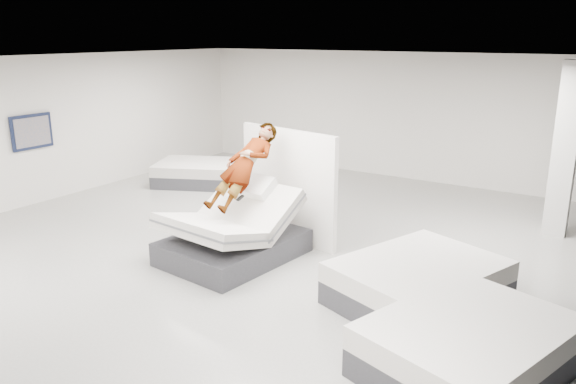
# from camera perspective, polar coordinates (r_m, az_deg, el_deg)

# --- Properties ---
(room) EXTENTS (14.00, 14.04, 3.20)m
(room) POSITION_cam_1_polar(r_m,az_deg,el_deg) (8.60, -5.15, 2.08)
(room) COLOR #A5A49C
(room) RESTS_ON ground
(hero_bed) EXTENTS (1.89, 2.37, 1.30)m
(hero_bed) POSITION_cam_1_polar(r_m,az_deg,el_deg) (9.37, -5.60, -4.32)
(hero_bed) COLOR #3B3B40
(hero_bed) RESTS_ON floor
(person) EXTENTS (0.82, 1.58, 1.63)m
(person) POSITION_cam_1_polar(r_m,az_deg,el_deg) (9.31, -4.42, 1.46)
(person) COLOR slate
(person) RESTS_ON hero_bed
(remote) EXTENTS (0.07, 0.15, 0.08)m
(remote) POSITION_cam_1_polar(r_m,az_deg,el_deg) (8.98, -4.89, -0.61)
(remote) COLOR black
(remote) RESTS_ON person
(divider_panel) EXTENTS (2.20, 0.55, 2.03)m
(divider_panel) POSITION_cam_1_polar(r_m,az_deg,el_deg) (10.07, -0.01, 0.72)
(divider_panel) COLOR white
(divider_panel) RESTS_ON floor
(flat_bed_right_far) EXTENTS (2.32, 2.66, 0.61)m
(flat_bed_right_far) POSITION_cam_1_polar(r_m,az_deg,el_deg) (8.09, 13.07, -8.94)
(flat_bed_right_far) COLOR #3B3B40
(flat_bed_right_far) RESTS_ON floor
(flat_bed_right_near) EXTENTS (2.28, 2.64, 0.62)m
(flat_bed_right_near) POSITION_cam_1_polar(r_m,az_deg,el_deg) (6.70, 17.89, -14.78)
(flat_bed_right_near) COLOR #3B3B40
(flat_bed_right_near) RESTS_ON floor
(flat_bed_left_far) EXTENTS (2.43, 2.18, 0.55)m
(flat_bed_left_far) POSITION_cam_1_polar(r_m,az_deg,el_deg) (14.22, -9.10, 1.94)
(flat_bed_left_far) COLOR #3B3B40
(flat_bed_left_far) RESTS_ON floor
(column) EXTENTS (0.40, 0.40, 3.20)m
(column) POSITION_cam_1_polar(r_m,az_deg,el_deg) (11.34, 26.33, 3.84)
(column) COLOR silver
(column) RESTS_ON floor
(wall_poster) EXTENTS (0.06, 0.95, 0.75)m
(wall_poster) POSITION_cam_1_polar(r_m,az_deg,el_deg) (13.30, -24.58, 5.59)
(wall_poster) COLOR black
(wall_poster) RESTS_ON wall_left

